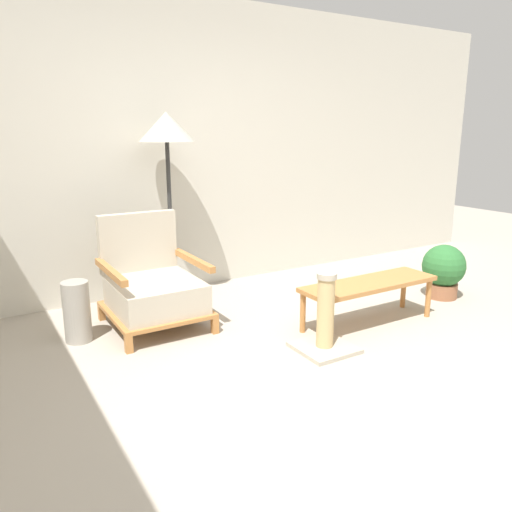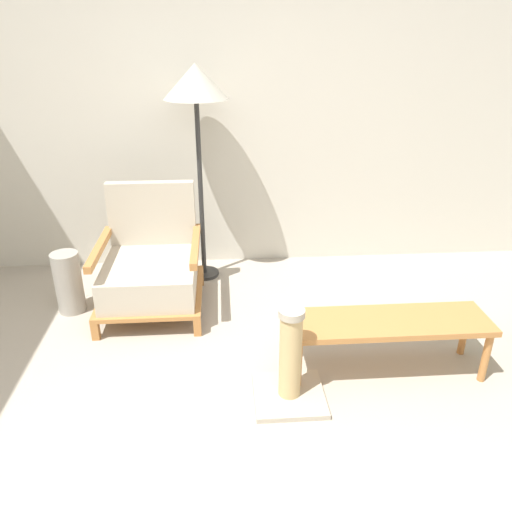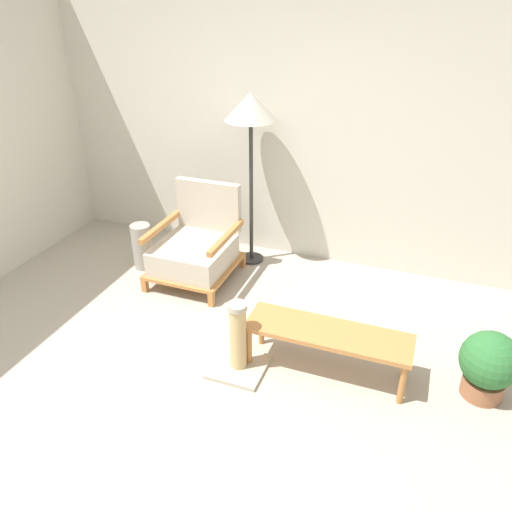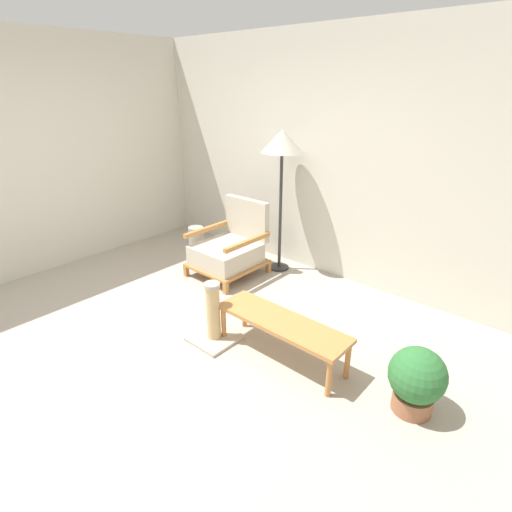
{
  "view_description": "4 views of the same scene",
  "coord_description": "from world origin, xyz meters",
  "px_view_note": "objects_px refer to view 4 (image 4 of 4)",
  "views": [
    {
      "loc": [
        -1.86,
        -2.05,
        1.52
      ],
      "look_at": [
        0.12,
        1.22,
        0.55
      ],
      "focal_mm": 35.0,
      "sensor_mm": 36.0,
      "label": 1
    },
    {
      "loc": [
        -0.1,
        -1.69,
        1.89
      ],
      "look_at": [
        0.12,
        1.22,
        0.55
      ],
      "focal_mm": 35.0,
      "sensor_mm": 36.0,
      "label": 2
    },
    {
      "loc": [
        1.37,
        -2.1,
        2.49
      ],
      "look_at": [
        0.12,
        1.22,
        0.55
      ],
      "focal_mm": 35.0,
      "sensor_mm": 36.0,
      "label": 3
    },
    {
      "loc": [
        2.52,
        -1.51,
        2.13
      ],
      "look_at": [
        0.12,
        1.22,
        0.55
      ],
      "focal_mm": 28.0,
      "sensor_mm": 36.0,
      "label": 4
    }
  ],
  "objects_px": {
    "vase": "(197,244)",
    "potted_plant": "(417,379)",
    "floor_lamp": "(282,147)",
    "scratching_post": "(214,320)",
    "coffee_table": "(282,325)",
    "armchair": "(230,248)"
  },
  "relations": [
    {
      "from": "vase",
      "to": "scratching_post",
      "type": "height_order",
      "value": "scratching_post"
    },
    {
      "from": "potted_plant",
      "to": "scratching_post",
      "type": "xyz_separation_m",
      "value": [
        -1.67,
        -0.34,
        -0.07
      ]
    },
    {
      "from": "armchair",
      "to": "vase",
      "type": "bearing_deg",
      "value": -178.24
    },
    {
      "from": "floor_lamp",
      "to": "coffee_table",
      "type": "xyz_separation_m",
      "value": [
        1.11,
        -1.37,
        -1.17
      ]
    },
    {
      "from": "armchair",
      "to": "coffee_table",
      "type": "height_order",
      "value": "armchair"
    },
    {
      "from": "floor_lamp",
      "to": "scratching_post",
      "type": "xyz_separation_m",
      "value": [
        0.5,
        -1.58,
        -1.28
      ]
    },
    {
      "from": "potted_plant",
      "to": "armchair",
      "type": "bearing_deg",
      "value": 163.74
    },
    {
      "from": "coffee_table",
      "to": "vase",
      "type": "distance_m",
      "value": 2.23
    },
    {
      "from": "vase",
      "to": "scratching_post",
      "type": "bearing_deg",
      "value": -36.12
    },
    {
      "from": "armchair",
      "to": "coffee_table",
      "type": "bearing_deg",
      "value": -30.86
    },
    {
      "from": "armchair",
      "to": "coffee_table",
      "type": "xyz_separation_m",
      "value": [
        1.47,
        -0.88,
        -0.01
      ]
    },
    {
      "from": "coffee_table",
      "to": "armchair",
      "type": "bearing_deg",
      "value": 149.14
    },
    {
      "from": "scratching_post",
      "to": "potted_plant",
      "type": "bearing_deg",
      "value": 11.64
    },
    {
      "from": "vase",
      "to": "potted_plant",
      "type": "distance_m",
      "value": 3.21
    },
    {
      "from": "armchair",
      "to": "scratching_post",
      "type": "xyz_separation_m",
      "value": [
        0.87,
        -1.08,
        -0.12
      ]
    },
    {
      "from": "coffee_table",
      "to": "potted_plant",
      "type": "distance_m",
      "value": 1.07
    },
    {
      "from": "vase",
      "to": "potted_plant",
      "type": "bearing_deg",
      "value": -13.0
    },
    {
      "from": "floor_lamp",
      "to": "coffee_table",
      "type": "height_order",
      "value": "floor_lamp"
    },
    {
      "from": "scratching_post",
      "to": "coffee_table",
      "type": "bearing_deg",
      "value": 18.66
    },
    {
      "from": "armchair",
      "to": "coffee_table",
      "type": "relative_size",
      "value": 0.74
    },
    {
      "from": "potted_plant",
      "to": "coffee_table",
      "type": "bearing_deg",
      "value": -172.51
    },
    {
      "from": "armchair",
      "to": "floor_lamp",
      "type": "bearing_deg",
      "value": 53.69
    }
  ]
}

